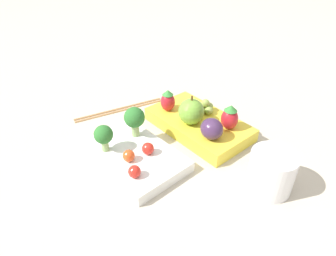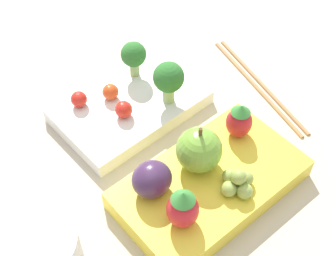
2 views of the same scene
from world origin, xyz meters
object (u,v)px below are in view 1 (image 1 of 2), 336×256
bento_box_fruit (198,124)px  apple (191,112)px  broccoli_floret_0 (104,135)px  plum (212,129)px  broccoli_floret_1 (134,118)px  strawberry_0 (168,101)px  drinking_cup (271,172)px  chopsticks_pair (120,109)px  bento_box_savoury (133,155)px  cherry_tomato_2 (148,149)px  cherry_tomato_0 (129,156)px  cherry_tomato_1 (134,171)px  grape_cluster (205,107)px  strawberry_1 (230,117)px

bento_box_fruit → apple: (-0.00, 0.02, 0.04)m
broccoli_floret_0 → plum: broccoli_floret_0 is taller
bento_box_fruit → apple: apple is taller
broccoli_floret_1 → strawberry_0: size_ratio=1.26×
drinking_cup → chopsticks_pair: (0.36, 0.08, -0.03)m
bento_box_savoury → apple: 0.14m
plum → bento_box_fruit: bearing=-20.8°
cherry_tomato_2 → drinking_cup: (-0.17, -0.13, 0.00)m
cherry_tomato_0 → bento_box_fruit: bearing=-82.4°
broccoli_floret_0 → cherry_tomato_1: 0.09m
broccoli_floret_0 → broccoli_floret_1: bearing=-82.8°
drinking_cup → grape_cluster: bearing=-11.6°
plum → broccoli_floret_1: bearing=47.6°
strawberry_0 → drinking_cup: strawberry_0 is taller
bento_box_savoury → plum: bearing=-113.3°
chopsticks_pair → cherry_tomato_2: bearing=167.4°
bento_box_savoury → broccoli_floret_0: 0.07m
bento_box_fruit → cherry_tomato_2: cherry_tomato_2 is taller
plum → cherry_tomato_0: bearing=75.8°
cherry_tomato_1 → drinking_cup: bearing=-126.7°
cherry_tomato_2 → strawberry_0: (0.09, -0.11, 0.02)m
cherry_tomato_2 → strawberry_0: size_ratio=0.46×
broccoli_floret_0 → grape_cluster: bearing=-93.3°
bento_box_savoury → cherry_tomato_0: (-0.02, 0.02, 0.02)m
broccoli_floret_1 → strawberry_1: 0.18m
plum → broccoli_floret_0: bearing=63.0°
broccoli_floret_0 → cherry_tomato_0: size_ratio=2.44×
strawberry_1 → grape_cluster: strawberry_1 is taller
bento_box_savoury → bento_box_fruit: (0.00, -0.16, 0.00)m
bento_box_fruit → cherry_tomato_1: (-0.06, 0.19, 0.02)m
bento_box_fruit → strawberry_0: size_ratio=4.64×
cherry_tomato_1 → bento_box_fruit: bearing=-71.5°
chopsticks_pair → bento_box_savoury: bearing=160.1°
bento_box_savoury → broccoli_floret_0: bearing=51.9°
bento_box_fruit → grape_cluster: size_ratio=5.33×
cherry_tomato_0 → drinking_cup: 0.24m
bento_box_savoury → bento_box_fruit: size_ratio=0.91×
broccoli_floret_0 → strawberry_0: size_ratio=1.09×
grape_cluster → cherry_tomato_2: bearing=103.3°
bento_box_savoury → strawberry_1: strawberry_1 is taller
broccoli_floret_0 → broccoli_floret_1: broccoli_floret_1 is taller
cherry_tomato_1 → strawberry_0: bearing=-50.7°
broccoli_floret_1 → chopsticks_pair: (0.13, -0.03, -0.06)m
bento_box_savoury → apple: apple is taller
chopsticks_pair → strawberry_1: bearing=-151.3°
cherry_tomato_2 → chopsticks_pair: cherry_tomato_2 is taller
bento_box_fruit → plum: 0.07m
cherry_tomato_2 → strawberry_0: 0.14m
strawberry_1 → chopsticks_pair: 0.26m
strawberry_0 → cherry_tomato_2: bearing=130.3°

